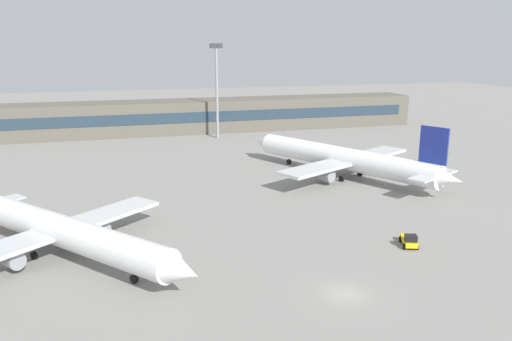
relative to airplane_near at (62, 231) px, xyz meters
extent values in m
plane|color=gray|center=(27.92, 22.41, -3.17)|extent=(400.00, 400.00, 0.00)
cube|color=#5B564C|center=(27.92, 82.57, 1.33)|extent=(132.62, 12.00, 9.00)
cube|color=#263847|center=(27.92, 76.52, 1.78)|extent=(125.99, 0.16, 2.80)
cylinder|color=silver|center=(-0.17, 0.21, 0.04)|extent=(25.06, 29.42, 3.70)
cone|color=silver|center=(11.98, -14.61, 0.04)|extent=(5.29, 5.37, 3.51)
cube|color=silver|center=(-0.79, 0.96, -0.26)|extent=(25.52, 22.11, 0.49)
cylinder|color=gray|center=(-5.30, -2.74, -1.63)|extent=(3.48, 3.64, 1.94)
cylinder|color=gray|center=(3.72, 4.66, -1.63)|extent=(3.48, 3.64, 1.94)
cylinder|color=black|center=(7.60, -9.27, -2.69)|extent=(0.92, 1.00, 0.97)
cylinder|color=black|center=(-3.36, 0.11, -2.69)|extent=(0.92, 1.00, 0.97)
cylinder|color=black|center=(0.55, 3.32, -2.69)|extent=(0.92, 1.00, 0.97)
cylinder|color=white|center=(47.62, 24.85, 0.42)|extent=(21.55, 36.83, 4.14)
cone|color=white|center=(37.83, 43.98, 0.42)|extent=(5.58, 5.85, 3.94)
cone|color=white|center=(57.30, 5.90, 0.42)|extent=(4.47, 5.01, 2.90)
cube|color=navy|center=(55.80, 8.83, 5.49)|extent=(2.53, 4.45, 6.00)
cube|color=silver|center=(55.95, 8.54, 0.64)|extent=(11.10, 7.68, 0.26)
cube|color=silver|center=(48.11, 23.88, 0.10)|extent=(31.50, 19.55, 0.55)
cylinder|color=gray|center=(53.94, 26.86, -1.44)|extent=(3.53, 4.10, 2.18)
cylinder|color=gray|center=(42.29, 20.90, -1.44)|extent=(3.53, 4.10, 2.18)
cylinder|color=black|center=(41.36, 37.08, -2.63)|extent=(0.88, 1.17, 1.09)
cylinder|color=black|center=(51.13, 24.20, -2.63)|extent=(0.88, 1.17, 1.09)
cylinder|color=black|center=(46.08, 21.62, -2.63)|extent=(0.88, 1.17, 1.09)
cube|color=yellow|center=(41.08, -8.30, -2.52)|extent=(2.64, 3.90, 0.60)
cube|color=black|center=(40.77, -9.14, -1.87)|extent=(1.69, 1.51, 0.90)
cylinder|color=black|center=(39.94, -9.16, -2.82)|extent=(0.47, 0.74, 0.70)
cylinder|color=black|center=(41.40, -9.69, -2.82)|extent=(0.47, 0.74, 0.70)
cylinder|color=black|center=(40.75, -6.90, -2.82)|extent=(0.47, 0.74, 0.70)
cylinder|color=black|center=(42.22, -7.43, -2.82)|extent=(0.47, 0.74, 0.70)
cylinder|color=gray|center=(33.28, 70.87, 8.49)|extent=(0.70, 0.70, 23.32)
cube|color=#333338|center=(33.28, 70.87, 20.75)|extent=(3.20, 0.80, 1.20)
camera|label=1|loc=(6.52, -59.67, 21.37)|focal=35.46mm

